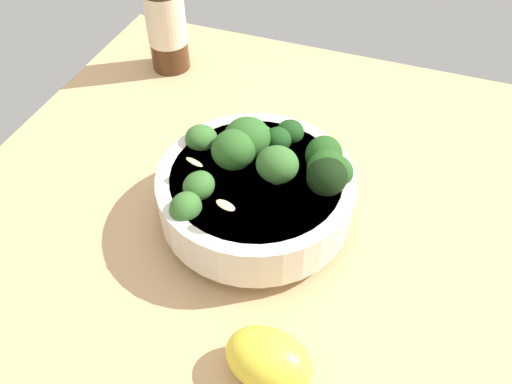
{
  "coord_description": "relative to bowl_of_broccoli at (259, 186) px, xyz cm",
  "views": [
    {
      "loc": [
        -36.75,
        -13.4,
        41.84
      ],
      "look_at": [
        -2.95,
        -1.08,
        4.0
      ],
      "focal_mm": 36.38,
      "sensor_mm": 36.0,
      "label": 1
    }
  ],
  "objects": [
    {
      "name": "bottle_tall",
      "position": [
        22.67,
        21.6,
        3.46
      ],
      "size": [
        5.41,
        5.41,
        17.64
      ],
      "color": "#472814",
      "rests_on": "ground_plane"
    },
    {
      "name": "bowl_of_broccoli",
      "position": [
        0.0,
        0.0,
        0.0
      ],
      "size": [
        19.7,
        19.86,
        11.21
      ],
      "color": "silver",
      "rests_on": "ground_plane"
    },
    {
      "name": "ground_plane",
      "position": [
        2.56,
        1.29,
        -6.8
      ],
      "size": [
        64.33,
        64.33,
        4.37
      ],
      "primitive_type": "cube",
      "color": "tan"
    },
    {
      "name": "lemon_wedge",
      "position": [
        -16.05,
        -6.57,
        -2.31
      ],
      "size": [
        5.78,
        7.75,
        4.6
      ],
      "primitive_type": "ellipsoid",
      "rotation": [
        0.0,
        0.0,
        1.49
      ],
      "color": "yellow",
      "rests_on": "ground_plane"
    }
  ]
}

